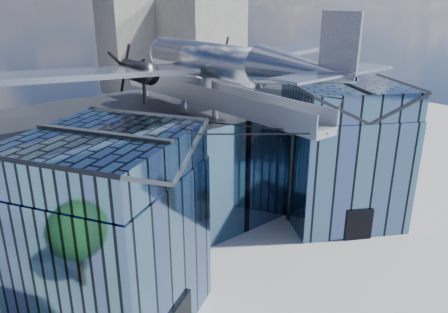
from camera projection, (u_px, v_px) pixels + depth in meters
ground_plane at (241, 252)px, 33.13m from camera, size 120.00×120.00×0.00m
museum at (194, 163)px, 35.42m from camera, size 32.88×24.50×17.60m
bg_towers at (31, 54)px, 67.06m from camera, size 77.00×24.50×26.00m
tree_plaza_e at (395, 156)px, 41.81m from camera, size 4.36×4.36×5.74m
tree_side_e at (333, 105)px, 60.84m from camera, size 4.58×4.58×6.01m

